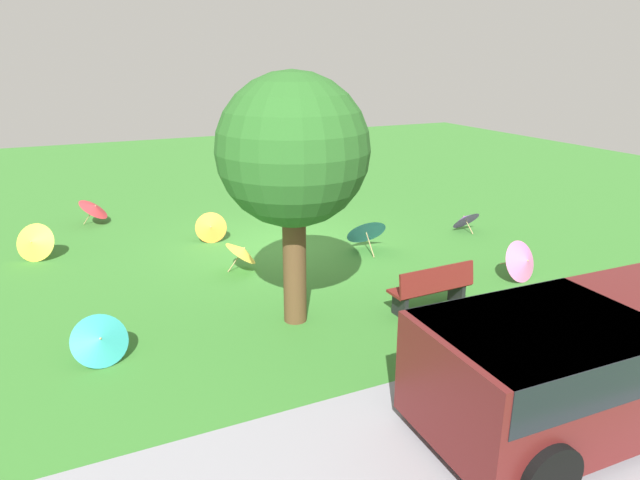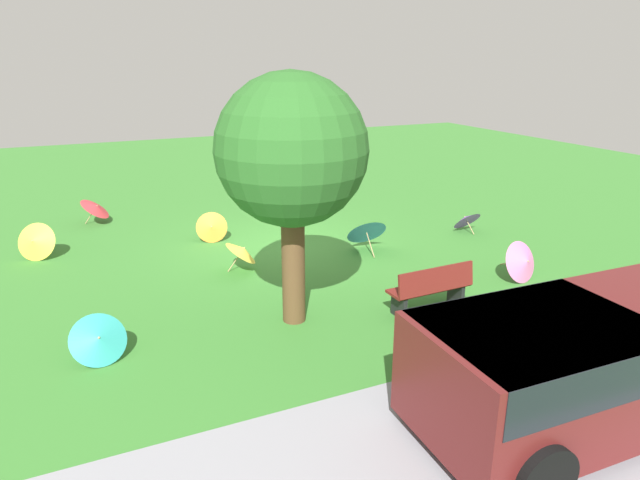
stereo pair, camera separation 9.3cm
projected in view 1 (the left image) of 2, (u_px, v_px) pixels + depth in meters
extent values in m
plane|color=#387A2D|center=(281.00, 245.00, 13.88)|extent=(40.00, 40.00, 0.00)
cube|color=gray|center=(532.00, 448.00, 6.69)|extent=(40.00, 3.85, 0.01)
cube|color=#591919|center=(594.00, 358.00, 7.01)|extent=(4.65, 2.02, 1.35)
cube|color=black|center=(541.00, 344.00, 6.54)|extent=(2.63, 1.99, 0.55)
cylinder|color=black|center=(548.00, 475.00, 5.73)|extent=(0.77, 0.24, 0.76)
cylinder|color=black|center=(440.00, 381.00, 7.38)|extent=(0.77, 0.24, 0.76)
cylinder|color=black|center=(615.00, 335.00, 8.59)|extent=(0.77, 0.24, 0.76)
cube|color=maroon|center=(430.00, 287.00, 10.19)|extent=(1.61, 0.50, 0.05)
cube|color=maroon|center=(437.00, 279.00, 9.95)|extent=(1.60, 0.16, 0.45)
cube|color=black|center=(400.00, 305.00, 9.99)|extent=(0.09, 0.41, 0.45)
cube|color=black|center=(456.00, 292.00, 10.53)|extent=(0.09, 0.41, 0.45)
cylinder|color=brown|center=(295.00, 260.00, 9.57)|extent=(0.40, 0.40, 2.27)
sphere|color=#286023|center=(293.00, 150.00, 8.98)|extent=(2.51, 2.51, 2.51)
cylinder|color=tan|center=(370.00, 245.00, 13.12)|extent=(0.07, 0.50, 0.48)
cone|color=#4C8CE5|center=(365.00, 229.00, 13.30)|extent=(1.03, 0.89, 0.83)
sphere|color=tan|center=(364.00, 225.00, 13.34)|extent=(0.04, 0.05, 0.05)
cylinder|color=tan|center=(469.00, 227.00, 14.73)|extent=(0.06, 0.30, 0.31)
cone|color=purple|center=(465.00, 219.00, 14.82)|extent=(0.82, 0.72, 0.62)
sphere|color=tan|center=(464.00, 216.00, 14.84)|extent=(0.04, 0.05, 0.05)
cylinder|color=tan|center=(88.00, 217.00, 15.47)|extent=(0.31, 0.14, 0.43)
cone|color=#D8383F|center=(94.00, 208.00, 15.40)|extent=(1.01, 1.06, 0.60)
sphere|color=tan|center=(95.00, 206.00, 15.39)|extent=(0.06, 0.05, 0.05)
cylinder|color=tan|center=(42.00, 244.00, 13.05)|extent=(0.26, 0.47, 0.27)
cone|color=yellow|center=(33.00, 242.00, 12.68)|extent=(1.04, 0.89, 0.88)
sphere|color=tan|center=(31.00, 242.00, 12.60)|extent=(0.05, 0.06, 0.05)
cylinder|color=tan|center=(98.00, 345.00, 8.72)|extent=(0.08, 0.43, 0.35)
cone|color=teal|center=(100.00, 340.00, 8.44)|extent=(0.92, 0.75, 0.75)
sphere|color=tan|center=(100.00, 339.00, 8.38)|extent=(0.04, 0.05, 0.05)
cylinder|color=tan|center=(281.00, 195.00, 17.62)|extent=(0.05, 0.37, 0.11)
cone|color=yellow|center=(284.00, 195.00, 17.41)|extent=(0.65, 0.32, 0.64)
sphere|color=tan|center=(285.00, 195.00, 17.35)|extent=(0.04, 0.05, 0.04)
cylinder|color=tan|center=(510.00, 263.00, 11.79)|extent=(0.11, 0.48, 0.22)
cone|color=pink|center=(524.00, 261.00, 11.50)|extent=(0.96, 0.66, 0.89)
sphere|color=tan|center=(528.00, 261.00, 11.42)|extent=(0.04, 0.05, 0.05)
cylinder|color=tan|center=(234.00, 263.00, 12.08)|extent=(0.31, 0.09, 0.41)
cone|color=yellow|center=(243.00, 251.00, 12.04)|extent=(0.85, 0.89, 0.57)
sphere|color=tan|center=(244.00, 248.00, 12.03)|extent=(0.06, 0.05, 0.05)
cylinder|color=tan|center=(211.00, 229.00, 14.27)|extent=(0.14, 0.44, 0.23)
cone|color=orange|center=(211.00, 227.00, 13.97)|extent=(0.87, 0.63, 0.76)
sphere|color=tan|center=(211.00, 227.00, 13.91)|extent=(0.05, 0.06, 0.05)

